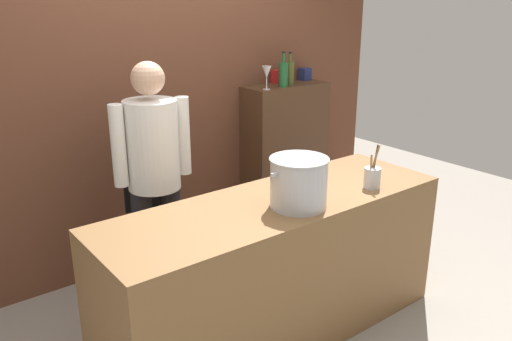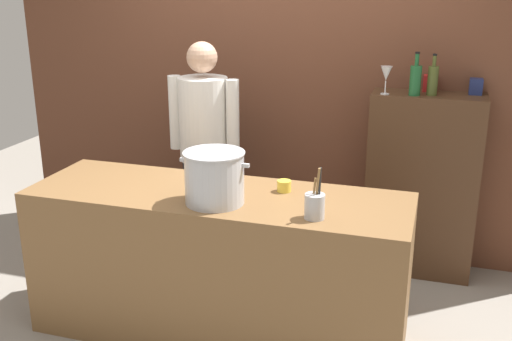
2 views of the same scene
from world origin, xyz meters
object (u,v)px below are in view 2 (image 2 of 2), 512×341
at_px(utensil_crock, 315,205).
at_px(wine_glass_tall, 386,74).
at_px(wine_bottle_green, 415,79).
at_px(stockpot_large, 214,178).
at_px(butter_jar, 284,186).
at_px(chef, 205,142).
at_px(wine_bottle_olive, 433,80).
at_px(spice_tin_red, 429,83).
at_px(spice_tin_navy, 476,87).

xyz_separation_m(utensil_crock, wine_glass_tall, (0.20, 1.29, 0.48)).
bearing_deg(utensil_crock, wine_bottle_green, 73.44).
xyz_separation_m(stockpot_large, butter_jar, (0.32, 0.28, -0.11)).
bearing_deg(wine_bottle_green, chef, -166.61).
distance_m(wine_bottle_olive, wine_glass_tall, 0.31).
distance_m(wine_bottle_green, spice_tin_red, 0.21).
height_order(wine_bottle_green, wine_glass_tall, wine_bottle_green).
bearing_deg(spice_tin_red, spice_tin_navy, -4.45).
height_order(wine_glass_tall, spice_tin_navy, wine_glass_tall).
xyz_separation_m(chef, wine_glass_tall, (1.19, 0.31, 0.48)).
xyz_separation_m(utensil_crock, spice_tin_red, (0.48, 1.49, 0.40)).
distance_m(utensil_crock, wine_bottle_olive, 1.51).
distance_m(spice_tin_red, spice_tin_navy, 0.30).
relative_size(chef, butter_jar, 20.37).
bearing_deg(wine_glass_tall, spice_tin_navy, 16.80).
bearing_deg(utensil_crock, stockpot_large, 174.15).
bearing_deg(wine_bottle_olive, spice_tin_red, 99.06).
bearing_deg(spice_tin_navy, wine_bottle_green, -158.04).
bearing_deg(spice_tin_navy, stockpot_large, -133.65).
relative_size(chef, spice_tin_navy, 15.53).
relative_size(stockpot_large, spice_tin_navy, 3.68).
distance_m(chef, butter_jar, 0.98).
height_order(stockpot_large, butter_jar, stockpot_large).
height_order(wine_bottle_olive, wine_bottle_green, wine_bottle_green).
height_order(utensil_crock, wine_bottle_olive, wine_bottle_olive).
bearing_deg(wine_bottle_green, butter_jar, -123.42).
bearing_deg(stockpot_large, spice_tin_red, 53.98).
distance_m(utensil_crock, spice_tin_red, 1.62).
xyz_separation_m(chef, wine_bottle_green, (1.38, 0.33, 0.46)).
distance_m(wine_bottle_olive, spice_tin_red, 0.15).
bearing_deg(spice_tin_red, butter_jar, -122.31).
xyz_separation_m(chef, spice_tin_navy, (1.77, 0.49, 0.40)).
xyz_separation_m(utensil_crock, wine_bottle_green, (0.39, 1.31, 0.45)).
relative_size(stockpot_large, spice_tin_red, 3.52).
bearing_deg(utensil_crock, spice_tin_red, 72.24).
bearing_deg(stockpot_large, utensil_crock, -5.85).
relative_size(wine_bottle_green, wine_glass_tall, 1.53).
bearing_deg(butter_jar, stockpot_large, -138.00).
bearing_deg(wine_bottle_green, utensil_crock, -106.56).
bearing_deg(butter_jar, chef, 139.38).
relative_size(wine_bottle_olive, wine_glass_tall, 1.46).
xyz_separation_m(butter_jar, spice_tin_navy, (1.03, 1.13, 0.44)).
bearing_deg(wine_bottle_green, stockpot_large, -127.31).
relative_size(utensil_crock, spice_tin_navy, 2.60).
xyz_separation_m(butter_jar, wine_bottle_green, (0.64, 0.97, 0.49)).
height_order(utensil_crock, butter_jar, utensil_crock).
distance_m(utensil_crock, wine_bottle_green, 1.44).
relative_size(chef, wine_glass_tall, 8.80).
bearing_deg(spice_tin_red, wine_bottle_green, -115.90).
bearing_deg(stockpot_large, wine_bottle_green, 52.69).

